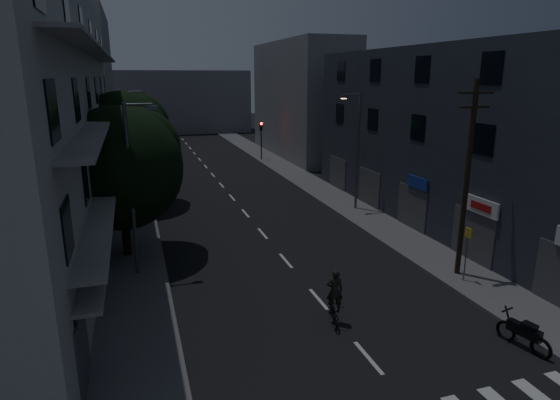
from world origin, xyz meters
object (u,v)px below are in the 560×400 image
bus_stop_sign (467,245)px  cyclist (334,305)px  utility_pole (467,176)px  motorcycle (524,334)px

bus_stop_sign → cyclist: bus_stop_sign is taller
utility_pole → bus_stop_sign: bearing=-107.9°
motorcycle → cyclist: cyclist is taller
utility_pole → bus_stop_sign: 3.09m
utility_pole → motorcycle: (-1.79, -5.85, -4.34)m
bus_stop_sign → motorcycle: (-1.54, -5.08, -1.36)m
utility_pole → cyclist: bearing=-163.1°
motorcycle → cyclist: 6.67m
utility_pole → motorcycle: 7.50m
motorcycle → bus_stop_sign: bearing=60.4°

